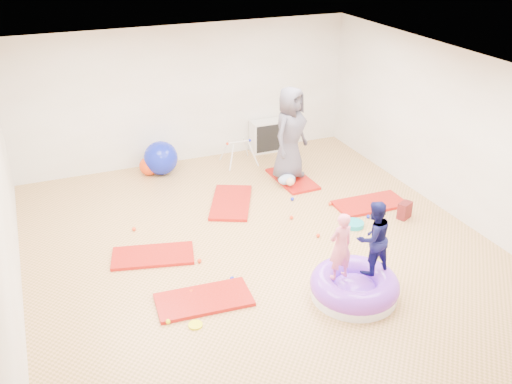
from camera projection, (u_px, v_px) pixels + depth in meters
name	position (u px, v px, depth m)	size (l,w,h in m)	color
room	(264.00, 169.00, 8.21)	(7.01, 8.01, 2.81)	tan
gym_mat_front_left	(204.00, 300.00, 7.70)	(1.28, 0.64, 0.05)	#AA1C1C
gym_mat_mid_left	(153.00, 256.00, 8.68)	(1.23, 0.61, 0.05)	#AA1C1C
gym_mat_center_back	(231.00, 202.00, 10.27)	(1.34, 0.67, 0.06)	#AA1C1C
gym_mat_right	(370.00, 204.00, 10.22)	(1.28, 0.64, 0.05)	#AA1C1C
gym_mat_rear_right	(292.00, 179.00, 11.17)	(1.22, 0.61, 0.05)	#AA1C1C
inflatable_cushion	(354.00, 287.00, 7.76)	(1.22, 1.22, 0.38)	white
child_pink	(341.00, 243.00, 7.46)	(0.35, 0.23, 0.97)	pink
child_navy	(374.00, 235.00, 7.56)	(0.52, 0.40, 1.07)	#0F114A
adult_caregiver	(290.00, 134.00, 10.78)	(0.89, 0.58, 1.82)	#4C4958
infant	(288.00, 180.00, 10.82)	(0.34, 0.35, 0.20)	#93AFDC
ball_pit_balls	(258.00, 241.00, 9.05)	(3.95, 2.59, 0.07)	#0F1EBE
exercise_ball_blue	(161.00, 158.00, 11.32)	(0.68, 0.68, 0.68)	#0F1EBE
exercise_ball_orange	(149.00, 166.00, 11.33)	(0.38, 0.38, 0.38)	red
infant_play_gym	(239.00, 149.00, 11.74)	(0.66, 0.63, 0.51)	silver
cube_shelf	(267.00, 136.00, 12.39)	(0.69, 0.34, 0.69)	silver
balance_disc	(354.00, 224.00, 9.53)	(0.34, 0.34, 0.08)	#149BA9
backpack	(405.00, 210.00, 9.74)	(0.25, 0.16, 0.29)	#AF262A
yellow_toy	(195.00, 325.00, 7.25)	(0.18, 0.18, 0.03)	#F7FD0D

